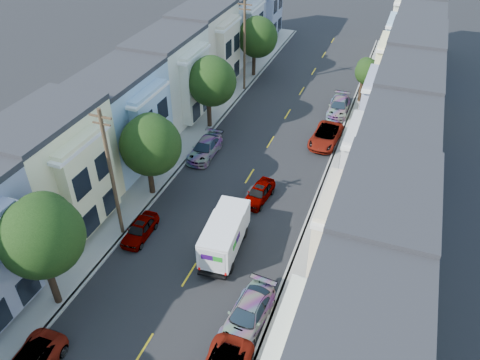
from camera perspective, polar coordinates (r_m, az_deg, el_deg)
The scene contains 23 objects.
ground at distance 31.75m, azimuth -6.21°, elevation -11.40°, with size 160.00×160.00×0.00m, color black.
road_slab at distance 42.40m, azimuth 2.52°, elevation 2.68°, with size 12.00×70.00×0.02m, color black.
curb_left at distance 44.27m, azimuth -4.94°, elevation 4.24°, with size 0.30×70.00×0.15m, color gray.
curb_right at distance 41.27m, azimuth 10.52°, elevation 1.11°, with size 0.30×70.00×0.15m, color gray.
sidewalk_left at distance 44.78m, azimuth -6.46°, elevation 4.53°, with size 2.60×70.00×0.15m, color gray.
sidewalk_right at distance 41.15m, azimuth 12.28°, elevation 0.74°, with size 2.60×70.00×0.15m, color gray.
centerline at distance 42.41m, azimuth 2.52°, elevation 2.67°, with size 0.12×70.00×0.01m, color gold.
townhouse_row_left at distance 46.47m, azimuth -10.69°, elevation 5.26°, with size 5.00×70.00×8.50m, color #BABABA.
townhouse_row_right at distance 41.07m, azimuth 17.45°, elevation -0.43°, with size 5.00×70.00×8.50m, color #BABABA.
tree_b at distance 28.12m, azimuth -23.14°, elevation -6.38°, with size 4.70×4.70×8.01m.
tree_c at distance 36.05m, azimuth -10.96°, elevation 4.17°, with size 4.70×4.70×7.02m.
tree_d at distance 45.06m, azimuth -3.58°, elevation 11.88°, with size 4.70×4.70×7.29m.
tree_e at distance 56.80m, azimuth 2.05°, elevation 16.99°, with size 4.70×4.70×7.19m.
tree_far_r at distance 52.41m, azimuth 15.19°, elevation 12.57°, with size 2.73×2.73×4.92m.
utility_pole_near at distance 32.37m, azimuth -15.36°, elevation 0.50°, with size 1.60×0.26×10.00m.
utility_pole_far at distance 52.99m, azimuth 0.55°, elevation 15.98°, with size 1.60×0.26×10.00m.
fedex_truck at distance 32.15m, azimuth -1.88°, elevation -6.62°, with size 2.17×5.63×2.70m.
lead_sedan at distance 37.10m, azimuth 2.32°, elevation -1.59°, with size 1.55×4.05×1.32m, color black.
parked_left_c at distance 34.55m, azimuth -12.10°, elevation -5.92°, with size 1.50×3.92×1.27m, color silver.
parked_left_d at distance 42.53m, azimuth -4.29°, elevation 3.86°, with size 2.02×4.81×1.44m, color #511E12.
parked_right_b at distance 28.55m, azimuth 0.94°, elevation -16.09°, with size 2.06×4.91×1.47m, color white.
parked_right_c at distance 44.98m, azimuth 10.40°, elevation 5.27°, with size 2.42×5.26×1.46m, color black.
parked_right_d at distance 50.70m, azimuth 11.94°, elevation 8.76°, with size 2.01×4.78×1.43m, color #061032.
Camera 1 is at (10.60, -18.85, 23.24)m, focal length 35.00 mm.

